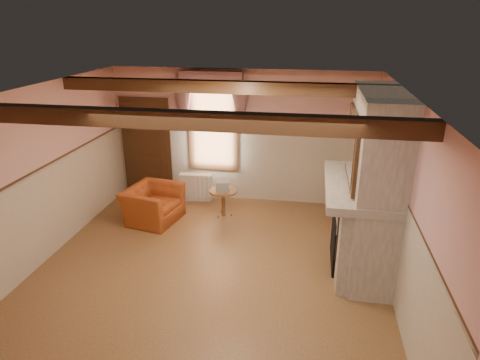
% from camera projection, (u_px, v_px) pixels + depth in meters
% --- Properties ---
extents(floor, '(5.50, 6.00, 0.01)m').
position_uv_depth(floor, '(209.00, 271.00, 6.76)').
color(floor, brown).
rests_on(floor, ground).
extents(ceiling, '(5.50, 6.00, 0.01)m').
position_uv_depth(ceiling, '(204.00, 93.00, 5.76)').
color(ceiling, silver).
rests_on(ceiling, wall_back).
extents(wall_back, '(5.50, 0.02, 2.80)m').
position_uv_depth(wall_back, '(241.00, 136.00, 9.02)').
color(wall_back, '#D69994').
rests_on(wall_back, floor).
extents(wall_front, '(5.50, 0.02, 2.80)m').
position_uv_depth(wall_front, '(118.00, 324.00, 3.50)').
color(wall_front, '#D69994').
rests_on(wall_front, floor).
extents(wall_left, '(0.02, 6.00, 2.80)m').
position_uv_depth(wall_left, '(36.00, 178.00, 6.70)').
color(wall_left, '#D69994').
rests_on(wall_left, floor).
extents(wall_right, '(0.02, 6.00, 2.80)m').
position_uv_depth(wall_right, '(403.00, 202.00, 5.82)').
color(wall_right, '#D69994').
rests_on(wall_right, floor).
extents(wainscot, '(5.50, 6.00, 1.50)m').
position_uv_depth(wainscot, '(208.00, 229.00, 6.49)').
color(wainscot, beige).
rests_on(wainscot, floor).
extents(chair_rail, '(5.50, 6.00, 0.08)m').
position_uv_depth(chair_rail, '(207.00, 183.00, 6.23)').
color(chair_rail, black).
rests_on(chair_rail, wainscot).
extents(firebox, '(0.20, 0.95, 0.90)m').
position_uv_depth(firebox, '(339.00, 238.00, 6.83)').
color(firebox, black).
rests_on(firebox, floor).
extents(armchair, '(1.11, 1.21, 0.68)m').
position_uv_depth(armchair, '(153.00, 204.00, 8.34)').
color(armchair, '#994219').
rests_on(armchair, floor).
extents(side_table, '(0.72, 0.72, 0.55)m').
position_uv_depth(side_table, '(223.00, 203.00, 8.56)').
color(side_table, brown).
rests_on(side_table, floor).
extents(book_stack, '(0.33, 0.37, 0.20)m').
position_uv_depth(book_stack, '(223.00, 185.00, 8.45)').
color(book_stack, '#B7AD8C').
rests_on(book_stack, side_table).
extents(radiator, '(0.71, 0.25, 0.60)m').
position_uv_depth(radiator, '(196.00, 187.00, 9.29)').
color(radiator, silver).
rests_on(radiator, floor).
extents(bowl, '(0.39, 0.39, 0.09)m').
position_uv_depth(bowl, '(361.00, 179.00, 6.45)').
color(bowl, brown).
rests_on(bowl, mantel).
extents(mantel_clock, '(0.14, 0.24, 0.20)m').
position_uv_depth(mantel_clock, '(357.00, 160.00, 7.15)').
color(mantel_clock, black).
rests_on(mantel_clock, mantel).
extents(oil_lamp, '(0.11, 0.11, 0.28)m').
position_uv_depth(oil_lamp, '(358.00, 160.00, 7.01)').
color(oil_lamp, gold).
rests_on(oil_lamp, mantel).
extents(candle_red, '(0.06, 0.06, 0.16)m').
position_uv_depth(candle_red, '(367.00, 198.00, 5.68)').
color(candle_red, '#A12B13').
rests_on(candle_red, mantel).
extents(jar_yellow, '(0.06, 0.06, 0.12)m').
position_uv_depth(jar_yellow, '(365.00, 193.00, 5.90)').
color(jar_yellow, gold).
rests_on(jar_yellow, mantel).
extents(fireplace, '(0.85, 2.00, 2.80)m').
position_uv_depth(fireplace, '(373.00, 184.00, 6.43)').
color(fireplace, gray).
rests_on(fireplace, floor).
extents(mantel, '(1.05, 2.05, 0.12)m').
position_uv_depth(mantel, '(361.00, 186.00, 6.47)').
color(mantel, gray).
rests_on(mantel, fireplace).
extents(overmantel_mirror, '(0.06, 1.44, 1.04)m').
position_uv_depth(overmantel_mirror, '(352.00, 147.00, 6.28)').
color(overmantel_mirror, silver).
rests_on(overmantel_mirror, fireplace).
extents(door, '(1.10, 0.10, 2.10)m').
position_uv_depth(door, '(147.00, 148.00, 9.43)').
color(door, black).
rests_on(door, floor).
extents(window, '(1.06, 0.08, 2.02)m').
position_uv_depth(window, '(213.00, 124.00, 9.00)').
color(window, white).
rests_on(window, wall_back).
extents(window_drapes, '(1.30, 0.14, 1.40)m').
position_uv_depth(window_drapes, '(211.00, 96.00, 8.71)').
color(window_drapes, gray).
rests_on(window_drapes, wall_back).
extents(ceiling_beam_front, '(5.50, 0.18, 0.20)m').
position_uv_depth(ceiling_beam_front, '(177.00, 120.00, 4.69)').
color(ceiling_beam_front, black).
rests_on(ceiling_beam_front, ceiling).
extents(ceiling_beam_back, '(5.50, 0.18, 0.20)m').
position_uv_depth(ceiling_beam_back, '(223.00, 87.00, 6.90)').
color(ceiling_beam_back, black).
rests_on(ceiling_beam_back, ceiling).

